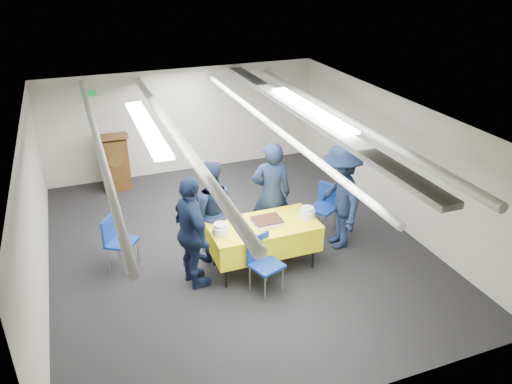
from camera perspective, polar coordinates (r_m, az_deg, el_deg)
ground at (r=8.59m, az=-2.34°, el=-6.07°), size 7.00×7.00×0.00m
room_shell at (r=8.17m, az=-2.87°, el=6.34°), size 6.00×7.00×2.30m
serving_table at (r=7.75m, az=0.86°, el=-5.05°), size 1.68×0.86×0.77m
sheet_cake at (r=7.65m, az=1.27°, el=-3.34°), size 0.46×0.36×0.08m
plate_stack_left at (r=7.36m, az=-4.06°, el=-4.28°), size 0.25×0.25×0.18m
plate_stack_right at (r=7.82m, az=5.89°, el=-2.39°), size 0.24×0.24×0.18m
podium at (r=10.73m, az=-15.86°, el=3.45°), size 0.62×0.53×1.25m
chair_near at (r=7.28m, az=0.75°, el=-7.57°), size 0.54×0.54×0.87m
chair_right at (r=8.88m, az=7.91°, el=-1.20°), size 0.58×0.58×0.87m
chair_left at (r=8.06m, az=-15.70°, el=-5.02°), size 0.58×0.58×0.87m
sailor_a at (r=8.25m, az=1.76°, el=-0.23°), size 0.75×0.59×1.82m
sailor_b at (r=7.90m, az=-5.30°, el=-2.17°), size 0.90×0.75×1.68m
sailor_c at (r=7.26m, az=-7.30°, el=-4.69°), size 0.59×1.09×1.76m
sailor_d at (r=8.27m, az=9.57°, el=-0.62°), size 0.79×1.23×1.80m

